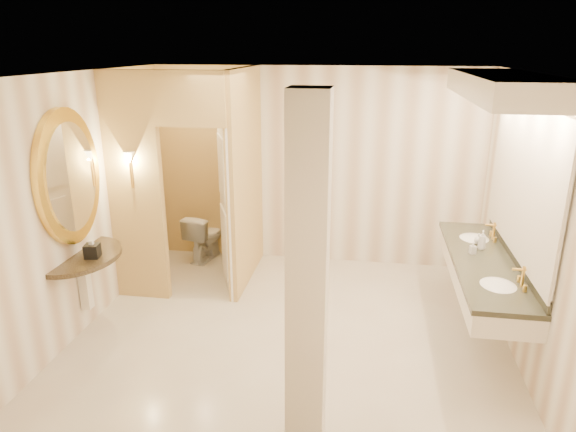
# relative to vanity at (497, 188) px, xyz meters

# --- Properties ---
(floor) EXTENTS (4.50, 4.50, 0.00)m
(floor) POSITION_rel_vanity_xyz_m (-1.98, -0.21, -1.63)
(floor) COLOR beige
(floor) RESTS_ON ground
(ceiling) EXTENTS (4.50, 4.50, 0.00)m
(ceiling) POSITION_rel_vanity_xyz_m (-1.98, -0.21, 1.07)
(ceiling) COLOR white
(ceiling) RESTS_ON wall_back
(wall_back) EXTENTS (4.50, 0.02, 2.70)m
(wall_back) POSITION_rel_vanity_xyz_m (-1.98, 1.79, -0.28)
(wall_back) COLOR white
(wall_back) RESTS_ON floor
(wall_front) EXTENTS (4.50, 0.02, 2.70)m
(wall_front) POSITION_rel_vanity_xyz_m (-1.98, -2.21, -0.28)
(wall_front) COLOR white
(wall_front) RESTS_ON floor
(wall_left) EXTENTS (0.02, 4.00, 2.70)m
(wall_left) POSITION_rel_vanity_xyz_m (-4.23, -0.21, -0.28)
(wall_left) COLOR white
(wall_left) RESTS_ON floor
(wall_right) EXTENTS (0.02, 4.00, 2.70)m
(wall_right) POSITION_rel_vanity_xyz_m (0.27, -0.21, -0.28)
(wall_right) COLOR white
(wall_right) RESTS_ON floor
(toilet_closet) EXTENTS (1.50, 1.55, 2.70)m
(toilet_closet) POSITION_rel_vanity_xyz_m (-3.10, 0.76, -0.24)
(toilet_closet) COLOR #EDCC7C
(toilet_closet) RESTS_ON floor
(wall_sconce) EXTENTS (0.14, 0.14, 0.42)m
(wall_sconce) POSITION_rel_vanity_xyz_m (-3.90, 0.22, 0.10)
(wall_sconce) COLOR gold
(wall_sconce) RESTS_ON toilet_closet
(vanity) EXTENTS (0.75, 2.44, 2.09)m
(vanity) POSITION_rel_vanity_xyz_m (0.00, 0.00, 0.00)
(vanity) COLOR white
(vanity) RESTS_ON floor
(console_shelf) EXTENTS (1.06, 1.06, 1.98)m
(console_shelf) POSITION_rel_vanity_xyz_m (-4.19, -0.54, -0.28)
(console_shelf) COLOR black
(console_shelf) RESTS_ON floor
(pillar) EXTENTS (0.28, 0.28, 2.70)m
(pillar) POSITION_rel_vanity_xyz_m (-1.63, -1.84, -0.28)
(pillar) COLOR white
(pillar) RESTS_ON floor
(tissue_box) EXTENTS (0.17, 0.17, 0.14)m
(tissue_box) POSITION_rel_vanity_xyz_m (-4.00, -0.60, -0.68)
(tissue_box) COLOR black
(tissue_box) RESTS_ON console_shelf
(toilet) EXTENTS (0.52, 0.73, 0.68)m
(toilet) POSITION_rel_vanity_xyz_m (-3.53, 1.54, -1.29)
(toilet) COLOR white
(toilet) RESTS_ON floor
(soap_bottle_a) EXTENTS (0.08, 0.08, 0.13)m
(soap_bottle_a) POSITION_rel_vanity_xyz_m (-0.13, 0.13, -0.69)
(soap_bottle_a) COLOR beige
(soap_bottle_a) RESTS_ON vanity
(soap_bottle_b) EXTENTS (0.12, 0.12, 0.12)m
(soap_bottle_b) POSITION_rel_vanity_xyz_m (-0.02, 0.43, -0.69)
(soap_bottle_b) COLOR silver
(soap_bottle_b) RESTS_ON vanity
(soap_bottle_c) EXTENTS (0.10, 0.10, 0.21)m
(soap_bottle_c) POSITION_rel_vanity_xyz_m (-0.02, 0.27, -0.65)
(soap_bottle_c) COLOR #C6B28C
(soap_bottle_c) RESTS_ON vanity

